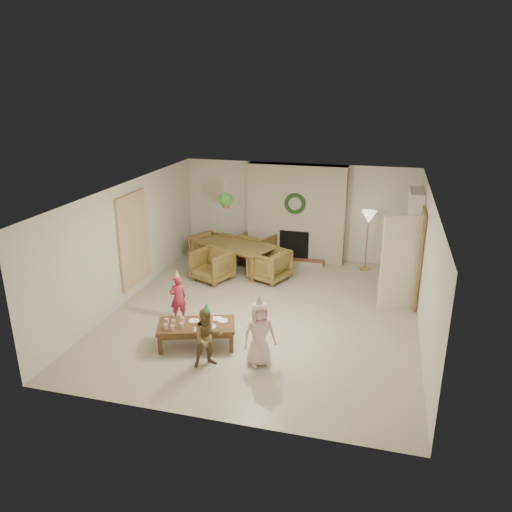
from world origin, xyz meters
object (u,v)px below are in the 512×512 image
(dining_chair_right, at_px, (269,265))
(child_plaid, at_px, (208,338))
(dining_chair_near, at_px, (212,265))
(dining_chair_far, at_px, (256,247))
(child_red, at_px, (178,298))
(dining_chair_left, at_px, (211,249))
(child_pink, at_px, (259,334))
(coffee_table_top, at_px, (196,326))
(dining_table, at_px, (236,257))

(dining_chair_right, relative_size, child_plaid, 0.80)
(dining_chair_near, distance_m, dining_chair_far, 1.68)
(child_red, height_order, child_plaid, child_plaid)
(dining_chair_far, xyz_separation_m, child_red, (-0.62, -3.65, 0.09))
(dining_chair_left, relative_size, child_plaid, 0.80)
(dining_chair_far, bearing_deg, child_pink, 128.77)
(dining_chair_far, height_order, dining_chair_right, same)
(child_pink, bearing_deg, dining_chair_right, 69.01)
(dining_chair_near, xyz_separation_m, dining_chair_far, (0.66, 1.54, 0.00))
(dining_chair_near, bearing_deg, dining_chair_right, 38.66)
(dining_chair_left, distance_m, coffee_table_top, 4.24)
(dining_chair_near, bearing_deg, child_plaid, -48.11)
(child_red, bearing_deg, child_plaid, 86.87)
(child_red, distance_m, child_plaid, 1.83)
(dining_chair_near, xyz_separation_m, child_plaid, (1.19, -3.55, 0.14))
(dining_chair_right, height_order, child_plaid, child_plaid)
(coffee_table_top, bearing_deg, dining_chair_far, 73.01)
(child_plaid, bearing_deg, child_pink, -17.28)
(dining_chair_near, distance_m, child_pink, 3.84)
(dining_chair_left, relative_size, dining_chair_right, 1.00)
(coffee_table_top, xyz_separation_m, child_red, (-0.72, 0.86, 0.08))
(child_red, bearing_deg, dining_table, -137.32)
(dining_chair_far, relative_size, child_pink, 0.73)
(child_pink, bearing_deg, child_plaid, 166.53)
(dining_chair_far, bearing_deg, dining_chair_near, 90.00)
(child_red, bearing_deg, dining_chair_far, -141.27)
(coffee_table_top, relative_size, child_pink, 1.21)
(dining_table, relative_size, dining_chair_near, 2.34)
(child_plaid, bearing_deg, child_red, 92.85)
(dining_chair_left, bearing_deg, child_plaid, -137.36)
(dining_chair_near, distance_m, coffee_table_top, 3.07)
(child_plaid, height_order, child_pink, child_pink)
(dining_chair_far, height_order, child_pink, child_pink)
(child_red, bearing_deg, dining_chair_near, -130.40)
(dining_chair_far, bearing_deg, dining_chair_right, 141.34)
(dining_table, bearing_deg, dining_chair_near, -90.00)
(child_red, relative_size, child_pink, 0.82)
(dining_chair_right, bearing_deg, coffee_table_top, 14.29)
(dining_chair_near, bearing_deg, dining_table, 90.00)
(dining_chair_far, bearing_deg, dining_chair_left, 45.00)
(dining_chair_near, relative_size, dining_chair_far, 1.00)
(dining_chair_right, xyz_separation_m, child_plaid, (-0.10, -3.90, 0.14))
(dining_table, distance_m, dining_chair_far, 0.84)
(dining_chair_far, bearing_deg, child_plaid, 119.26)
(dining_table, relative_size, dining_chair_far, 2.34)
(dining_chair_far, distance_m, dining_chair_right, 1.34)
(dining_chair_right, distance_m, coffee_table_top, 3.37)
(coffee_table_top, height_order, child_pink, child_pink)
(dining_chair_right, xyz_separation_m, child_red, (-1.25, -2.47, 0.09))
(dining_chair_left, height_order, coffee_table_top, dining_chair_left)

